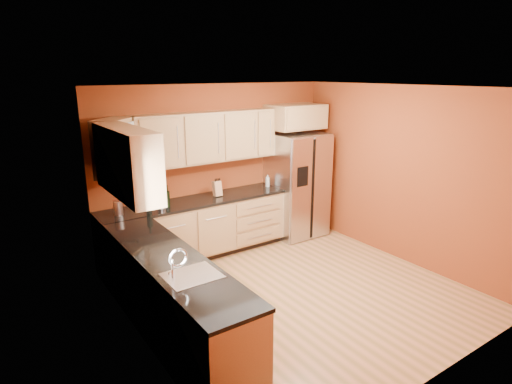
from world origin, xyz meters
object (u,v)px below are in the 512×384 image
(knife_block, at_px, (217,189))
(wine_bottle_a, at_px, (167,196))
(canister_left, at_px, (118,208))
(soap_dispenser, at_px, (268,181))
(refrigerator, at_px, (297,185))

(knife_block, bearing_deg, wine_bottle_a, -169.56)
(canister_left, bearing_deg, knife_block, 1.97)
(wine_bottle_a, xyz_separation_m, soap_dispenser, (1.83, 0.11, -0.06))
(canister_left, xyz_separation_m, knife_block, (1.54, 0.05, 0.02))
(wine_bottle_a, distance_m, soap_dispenser, 1.83)
(refrigerator, distance_m, soap_dispenser, 0.57)
(canister_left, height_order, knife_block, knife_block)
(knife_block, bearing_deg, canister_left, -174.40)
(wine_bottle_a, relative_size, knife_block, 1.40)
(canister_left, bearing_deg, refrigerator, -0.74)
(refrigerator, relative_size, knife_block, 7.70)
(knife_block, bearing_deg, refrigerator, 0.14)
(canister_left, distance_m, wine_bottle_a, 0.68)
(wine_bottle_a, bearing_deg, soap_dispenser, 3.37)
(refrigerator, bearing_deg, canister_left, 179.26)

